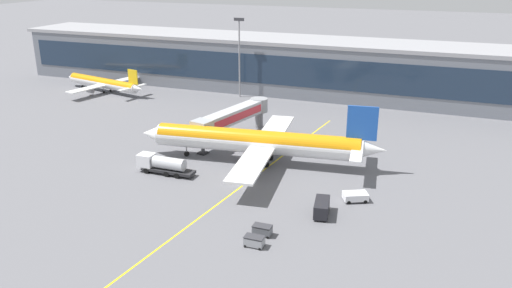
{
  "coord_description": "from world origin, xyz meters",
  "views": [
    {
      "loc": [
        31.35,
        -74.2,
        36.08
      ],
      "look_at": [
        -0.65,
        8.07,
        4.5
      ],
      "focal_mm": 35.98,
      "sensor_mm": 36.0,
      "label": 1
    }
  ],
  "objects": [
    {
      "name": "commuter_jet_far",
      "position": [
        -63.06,
        45.92,
        2.7
      ],
      "size": [
        31.4,
        25.17,
        7.99
      ],
      "color": "white",
      "rests_on": "ground_plane"
    },
    {
      "name": "baggage_cart_0",
      "position": [
        9.34,
        -18.26,
        0.78
      ],
      "size": [
        2.68,
        1.66,
        1.48
      ],
      "color": "gray",
      "rests_on": "ground_plane"
    },
    {
      "name": "ground_plane",
      "position": [
        0.0,
        0.0,
        0.0
      ],
      "size": [
        700.0,
        700.0,
        0.0
      ],
      "primitive_type": "plane",
      "color": "slate"
    },
    {
      "name": "baggage_cart_1",
      "position": [
        9.29,
        -15.06,
        0.78
      ],
      "size": [
        2.68,
        1.66,
        1.48
      ],
      "color": "#595B60",
      "rests_on": "ground_plane"
    },
    {
      "name": "jet_bridge",
      "position": [
        -10.62,
        21.2,
        5.23
      ],
      "size": [
        8.41,
        23.6,
        6.93
      ],
      "color": "#B2B7BC",
      "rests_on": "ground_plane"
    },
    {
      "name": "apron_light_mast_0",
      "position": [
        -23.85,
        55.13,
        12.81
      ],
      "size": [
        2.8,
        0.5,
        21.72
      ],
      "color": "gray",
      "rests_on": "ground_plane"
    },
    {
      "name": "terminal_building",
      "position": [
        -18.78,
        67.09,
        7.68
      ],
      "size": [
        162.19,
        20.28,
        15.31
      ],
      "color": "slate",
      "rests_on": "ground_plane"
    },
    {
      "name": "apron_lead_in_line",
      "position": [
        0.62,
        2.0,
        0.0
      ],
      "size": [
        9.64,
        79.49,
        0.01
      ],
      "primitive_type": "cube",
      "rotation": [
        0.0,
        0.0,
        -0.12
      ],
      "color": "yellow",
      "rests_on": "ground_plane"
    },
    {
      "name": "crew_van",
      "position": [
        15.51,
        -6.32,
        1.31
      ],
      "size": [
        2.9,
        5.28,
        2.3
      ],
      "color": "black",
      "rests_on": "ground_plane"
    },
    {
      "name": "pushback_tug",
      "position": [
        19.38,
        0.42,
        0.85
      ],
      "size": [
        4.43,
        3.78,
        1.4
      ],
      "color": "white",
      "rests_on": "ground_plane"
    },
    {
      "name": "fuel_tanker",
      "position": [
        -15.25,
        -0.85,
        1.75
      ],
      "size": [
        10.81,
        2.76,
        3.25
      ],
      "color": "#232326",
      "rests_on": "ground_plane"
    },
    {
      "name": "main_airliner",
      "position": [
        -1.02,
        10.11,
        4.25
      ],
      "size": [
        46.91,
        37.36,
        12.34
      ],
      "color": "white",
      "rests_on": "ground_plane"
    }
  ]
}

